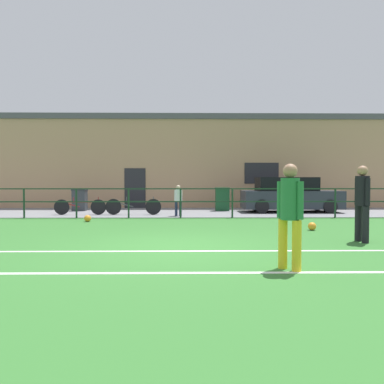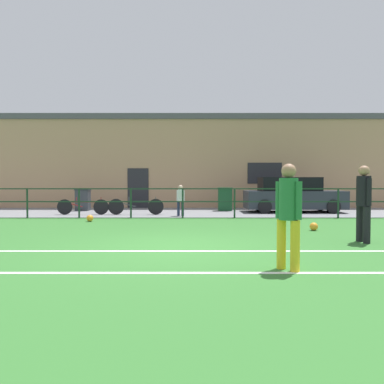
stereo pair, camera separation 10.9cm
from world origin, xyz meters
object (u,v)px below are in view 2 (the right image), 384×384
at_px(spectator_child, 179,198).
at_px(player_striker, 287,210).
at_px(bicycle_parked_2, 134,206).
at_px(trash_bin_0, 81,200).
at_px(bicycle_parked_1, 81,207).
at_px(soccer_ball_match, 88,218).
at_px(parked_car_red, 291,196).
at_px(trash_bin_1, 224,199).
at_px(soccer_ball_spare, 312,226).
at_px(player_goalkeeper, 362,199).

bearing_deg(spectator_child, player_striker, 124.48).
bearing_deg(bicycle_parked_2, trash_bin_0, 144.31).
xyz_separation_m(spectator_child, bicycle_parked_1, (-4.13, 0.58, -0.37)).
xyz_separation_m(soccer_ball_match, parked_car_red, (8.18, 3.68, 0.65)).
bearing_deg(bicycle_parked_2, trash_bin_1, 26.83).
relative_size(spectator_child, bicycle_parked_1, 0.57).
xyz_separation_m(soccer_ball_match, trash_bin_0, (-1.62, 4.45, 0.42)).
distance_m(soccer_ball_spare, bicycle_parked_1, 9.35).
bearing_deg(player_goalkeeper, bicycle_parked_1, 43.11).
bearing_deg(bicycle_parked_1, soccer_ball_spare, -30.06).
distance_m(bicycle_parked_2, trash_bin_0, 3.52).
bearing_deg(parked_car_red, player_goalkeeper, -94.46).
bearing_deg(spectator_child, soccer_ball_spare, 155.50).
height_order(soccer_ball_spare, bicycle_parked_1, bicycle_parked_1).
height_order(bicycle_parked_2, trash_bin_1, trash_bin_1).
bearing_deg(soccer_ball_match, parked_car_red, 24.23).
xyz_separation_m(soccer_ball_spare, trash_bin_1, (-1.93, 6.67, 0.46)).
bearing_deg(spectator_child, soccer_ball_match, 51.66).
distance_m(spectator_child, bicycle_parked_1, 4.18).
bearing_deg(player_striker, player_goalkeeper, -85.58).
relative_size(player_goalkeeper, trash_bin_1, 1.62).
bearing_deg(spectator_child, bicycle_parked_2, 4.52).
height_order(parked_car_red, trash_bin_1, parked_car_red).
bearing_deg(bicycle_parked_2, spectator_child, -16.96).
bearing_deg(bicycle_parked_1, trash_bin_1, 17.90).
bearing_deg(player_goalkeeper, parked_car_red, -13.41).
distance_m(soccer_ball_spare, trash_bin_1, 6.96).
bearing_deg(trash_bin_0, soccer_ball_match, -70.04).
distance_m(soccer_ball_spare, trash_bin_0, 11.02).
bearing_deg(player_striker, bicycle_parked_1, -8.30).
height_order(spectator_child, parked_car_red, parked_car_red).
xyz_separation_m(bicycle_parked_1, trash_bin_1, (6.16, 1.99, 0.22)).
relative_size(soccer_ball_match, bicycle_parked_1, 0.11).
height_order(trash_bin_0, trash_bin_1, trash_bin_1).
height_order(bicycle_parked_1, bicycle_parked_2, bicycle_parked_2).
xyz_separation_m(soccer_ball_spare, spectator_child, (-3.97, 4.10, 0.61)).
height_order(soccer_ball_match, trash_bin_0, trash_bin_0).
bearing_deg(bicycle_parked_1, player_goalkeeper, -37.94).
distance_m(player_goalkeeper, trash_bin_0, 12.66).
xyz_separation_m(soccer_ball_spare, bicycle_parked_2, (-5.86, 4.68, 0.25)).
height_order(player_goalkeeper, trash_bin_1, player_goalkeeper).
relative_size(soccer_ball_match, bicycle_parked_2, 0.10).
distance_m(player_goalkeeper, soccer_ball_spare, 2.22).
distance_m(player_striker, trash_bin_1, 11.20).
xyz_separation_m(player_goalkeeper, soccer_ball_spare, (-0.46, 1.98, -0.89)).
bearing_deg(bicycle_parked_1, player_striker, -56.40).
bearing_deg(trash_bin_1, player_striker, -90.19).
height_order(soccer_ball_match, bicycle_parked_1, bicycle_parked_1).
bearing_deg(soccer_ball_spare, player_striker, -113.56).
bearing_deg(trash_bin_1, trash_bin_0, 179.48).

